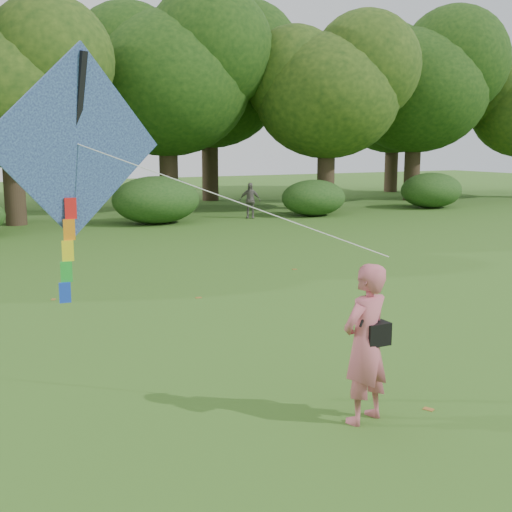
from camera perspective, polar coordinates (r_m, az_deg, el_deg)
name	(u,v)px	position (r m, az deg, el deg)	size (l,w,h in m)	color
ground	(377,388)	(8.71, 10.71, -11.44)	(100.00, 100.00, 0.00)	#265114
man_kite_flyer	(365,344)	(7.41, 9.69, -7.69)	(0.67, 0.44, 1.85)	#BF5A69
bystander_right	(250,200)	(27.19, -0.55, 4.96)	(0.88, 0.37, 1.51)	#645F59
crossbody_bag	(376,333)	(7.42, 10.58, -6.71)	(0.43, 0.20, 0.72)	black
flying_kite	(77,147)	(8.10, -15.67, 9.27)	(4.02, 2.75, 3.12)	#276DAA
tree_line	(88,86)	(30.09, -14.70, 14.38)	(54.70, 15.30, 9.48)	#3A2D1E
shrub_band	(61,207)	(24.45, -16.95, 4.20)	(39.15, 3.22, 1.88)	#264919
fallen_leaves	(229,347)	(10.14, -2.45, -8.11)	(9.63, 12.82, 0.01)	#955D28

